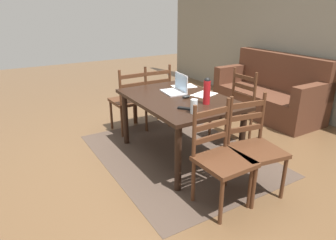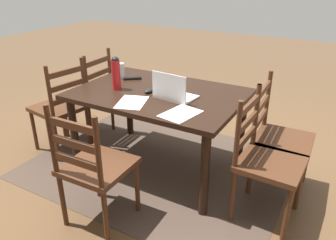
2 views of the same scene
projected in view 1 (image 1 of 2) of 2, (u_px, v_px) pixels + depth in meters
The scene contains 17 objects.
ground_plane at pixel (178, 154), 3.71m from camera, with size 14.00×14.00×0.00m, color brown.
area_rug at pixel (178, 154), 3.71m from camera, with size 2.31×1.78×0.01m, color #47382D.
wall_back at pixel (325, 33), 4.47m from camera, with size 8.00×0.12×2.70m, color gray.
dining_table at pixel (179, 105), 3.47m from camera, with size 1.43×1.00×0.74m.
chair_right_near at pixel (221, 158), 2.64m from camera, with size 0.45×0.45×0.95m.
chair_left_far at pixel (153, 97), 4.44m from camera, with size 0.46×0.46×0.95m.
chair_far_head at pixel (234, 108), 3.96m from camera, with size 0.45×0.45×0.95m.
chair_right_far at pixel (254, 148), 2.84m from camera, with size 0.50×0.50×0.95m.
chair_left_near at pixel (129, 101), 4.25m from camera, with size 0.45×0.45×0.95m.
couch at pixel (270, 93), 4.98m from camera, with size 1.80×0.80×1.00m.
laptop at pixel (177, 88), 3.61m from camera, with size 0.34×0.26×0.23m.
water_bottle at pixel (207, 90), 3.16m from camera, with size 0.08×0.08×0.29m.
drinking_glass at pixel (194, 106), 2.91m from camera, with size 0.07×0.07×0.14m, color silver.
computer_mouse at pixel (186, 97), 3.41m from camera, with size 0.06×0.10×0.03m, color black.
tv_remote at pixel (186, 109), 3.03m from camera, with size 0.04×0.17×0.02m, color black.
paper_stack_left at pixel (184, 86), 3.90m from camera, with size 0.21×0.30×0.00m, color white.
paper_stack_right at pixel (204, 94), 3.55m from camera, with size 0.21×0.30×0.00m, color white.
Camera 1 is at (2.77, -1.81, 1.73)m, focal length 31.87 mm.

